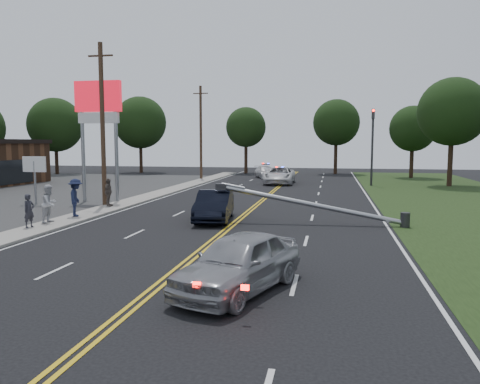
% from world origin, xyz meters
% --- Properties ---
extents(ground, '(120.00, 120.00, 0.00)m').
position_xyz_m(ground, '(0.00, 0.00, 0.00)').
color(ground, black).
rests_on(ground, ground).
extents(sidewalk, '(1.80, 70.00, 0.12)m').
position_xyz_m(sidewalk, '(-8.40, 10.00, 0.06)').
color(sidewalk, gray).
rests_on(sidewalk, ground).
extents(centerline_yellow, '(0.36, 80.00, 0.00)m').
position_xyz_m(centerline_yellow, '(0.00, 10.00, 0.01)').
color(centerline_yellow, gold).
rests_on(centerline_yellow, ground).
extents(pylon_sign, '(3.20, 0.35, 8.00)m').
position_xyz_m(pylon_sign, '(-10.50, 14.00, 6.00)').
color(pylon_sign, gray).
rests_on(pylon_sign, ground).
extents(small_sign, '(1.60, 0.14, 3.10)m').
position_xyz_m(small_sign, '(-14.00, 12.00, 2.33)').
color(small_sign, gray).
rests_on(small_sign, ground).
extents(traffic_signal, '(0.28, 0.41, 7.05)m').
position_xyz_m(traffic_signal, '(8.30, 30.00, 4.21)').
color(traffic_signal, '#2D2D30').
rests_on(traffic_signal, ground).
extents(fallen_streetlight, '(9.36, 0.44, 1.91)m').
position_xyz_m(fallen_streetlight, '(4.19, 8.00, 0.92)').
color(fallen_streetlight, '#2D2D30').
rests_on(fallen_streetlight, ground).
extents(utility_pole_mid, '(1.60, 0.28, 10.00)m').
position_xyz_m(utility_pole_mid, '(-9.20, 12.00, 5.08)').
color(utility_pole_mid, '#382619').
rests_on(utility_pole_mid, ground).
extents(utility_pole_far, '(1.60, 0.28, 10.00)m').
position_xyz_m(utility_pole_far, '(-9.20, 34.00, 5.08)').
color(utility_pole_far, '#382619').
rests_on(utility_pole_far, ground).
extents(tree_4, '(6.79, 6.79, 9.62)m').
position_xyz_m(tree_4, '(-29.73, 39.17, 6.21)').
color(tree_4, black).
rests_on(tree_4, ground).
extents(tree_5, '(6.85, 6.85, 10.06)m').
position_xyz_m(tree_5, '(-20.34, 43.97, 6.63)').
color(tree_5, black).
rests_on(tree_5, ground).
extents(tree_6, '(5.18, 5.18, 8.58)m').
position_xyz_m(tree_6, '(-6.36, 45.41, 5.97)').
color(tree_6, black).
rests_on(tree_6, ground).
extents(tree_7, '(5.86, 5.86, 9.48)m').
position_xyz_m(tree_7, '(5.14, 46.38, 6.53)').
color(tree_7, black).
rests_on(tree_7, ground).
extents(tree_8, '(5.15, 5.15, 8.14)m').
position_xyz_m(tree_8, '(13.56, 41.11, 5.55)').
color(tree_8, black).
rests_on(tree_8, ground).
extents(tree_9, '(6.15, 6.15, 9.83)m').
position_xyz_m(tree_9, '(15.29, 30.84, 6.74)').
color(tree_9, black).
rests_on(tree_9, ground).
extents(crashed_sedan, '(2.22, 4.86, 1.55)m').
position_xyz_m(crashed_sedan, '(-1.18, 8.14, 0.77)').
color(crashed_sedan, black).
rests_on(crashed_sedan, ground).
extents(waiting_sedan, '(3.31, 4.98, 1.57)m').
position_xyz_m(waiting_sedan, '(2.28, -2.83, 0.79)').
color(waiting_sedan, '#95969C').
rests_on(waiting_sedan, ground).
extents(emergency_a, '(2.76, 5.92, 1.64)m').
position_xyz_m(emergency_a, '(-0.29, 30.34, 0.82)').
color(emergency_a, silver).
rests_on(emergency_a, ground).
extents(emergency_b, '(3.46, 4.99, 1.34)m').
position_xyz_m(emergency_b, '(-2.67, 37.72, 0.67)').
color(emergency_b, silver).
rests_on(emergency_b, ground).
extents(bystander_a, '(0.48, 0.62, 1.53)m').
position_xyz_m(bystander_a, '(-8.80, 3.99, 0.88)').
color(bystander_a, '#26262E').
rests_on(bystander_a, sidewalk).
extents(bystander_b, '(0.73, 0.92, 1.84)m').
position_xyz_m(bystander_b, '(-8.67, 5.38, 1.04)').
color(bystander_b, '#BAB9BE').
rests_on(bystander_b, sidewalk).
extents(bystander_c, '(1.19, 1.47, 1.98)m').
position_xyz_m(bystander_c, '(-8.45, 7.38, 1.11)').
color(bystander_c, '#161D39').
rests_on(bystander_c, sidewalk).
extents(bystander_d, '(0.53, 1.04, 1.71)m').
position_xyz_m(bystander_d, '(-8.60, 11.33, 0.97)').
color(bystander_d, '#584E47').
rests_on(bystander_d, sidewalk).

